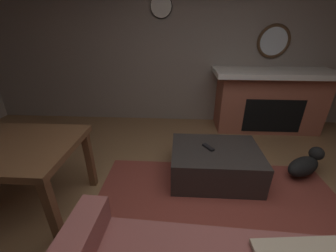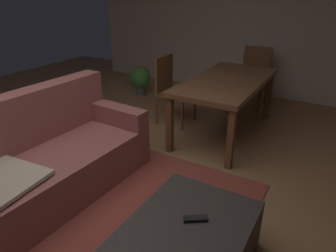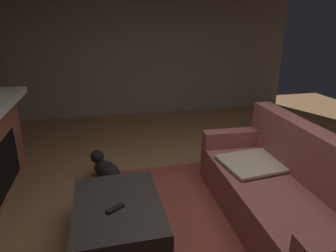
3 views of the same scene
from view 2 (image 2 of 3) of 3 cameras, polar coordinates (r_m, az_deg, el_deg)
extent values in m
plane|color=olive|center=(2.82, -14.71, -15.75)|extent=(9.60, 9.60, 0.00)
cube|color=#B2A59B|center=(5.69, 14.41, 19.40)|extent=(0.12, 6.01, 2.67)
cube|color=brown|center=(2.63, -12.08, -18.73)|extent=(2.60, 2.00, 0.01)
cube|color=#8C4C47|center=(3.01, -22.18, -9.12)|extent=(2.11, 0.94, 0.42)
cube|color=#8C4C47|center=(3.05, -27.17, 0.41)|extent=(2.08, 0.29, 0.52)
cube|color=#8C4C47|center=(3.40, -10.30, 2.31)|extent=(0.22, 0.86, 0.20)
cube|color=#2D2826|center=(2.18, 3.26, -22.25)|extent=(1.01, 0.74, 0.40)
cube|color=black|center=(2.09, 5.20, -16.88)|extent=(0.13, 0.16, 0.02)
cube|color=brown|center=(3.92, 11.03, 8.21)|extent=(1.73, 0.85, 0.06)
cube|color=brown|center=(3.50, 0.32, 0.18)|extent=(0.07, 0.07, 0.68)
cube|color=brown|center=(4.86, 9.93, 6.96)|extent=(0.07, 0.07, 0.68)
cube|color=brown|center=(3.23, 11.62, -2.55)|extent=(0.07, 0.07, 0.68)
cube|color=brown|center=(4.68, 18.31, 5.34)|extent=(0.07, 0.07, 0.68)
cube|color=brown|center=(5.06, 15.39, 8.22)|extent=(0.44, 0.44, 0.04)
cube|color=brown|center=(5.19, 16.33, 11.47)|extent=(0.04, 0.44, 0.48)
cylinder|color=brown|center=(4.90, 16.70, 4.74)|extent=(0.04, 0.04, 0.41)
cylinder|color=brown|center=(5.00, 12.27, 5.61)|extent=(0.04, 0.04, 0.41)
cylinder|color=brown|center=(5.27, 17.80, 5.99)|extent=(0.04, 0.04, 0.41)
cylinder|color=brown|center=(5.36, 13.65, 6.78)|extent=(0.04, 0.04, 0.41)
cube|color=brown|center=(4.28, 1.56, 6.14)|extent=(0.45, 0.45, 0.04)
cube|color=brown|center=(4.30, -0.79, 9.85)|extent=(0.44, 0.05, 0.48)
cylinder|color=brown|center=(4.44, 5.02, 3.68)|extent=(0.04, 0.04, 0.41)
cylinder|color=brown|center=(4.11, 2.66, 1.95)|extent=(0.04, 0.04, 0.41)
cylinder|color=brown|center=(4.61, 0.51, 4.57)|extent=(0.04, 0.04, 0.41)
cylinder|color=brown|center=(4.29, -2.10, 2.97)|extent=(0.04, 0.04, 0.41)
cylinder|color=#474C51|center=(5.55, -5.13, 6.68)|extent=(0.18, 0.18, 0.17)
ellipsoid|color=#387233|center=(5.48, -5.22, 8.98)|extent=(0.37, 0.37, 0.40)
camera|label=1|loc=(3.25, -28.22, 19.90)|focal=22.25mm
camera|label=3|loc=(3.58, 23.10, 23.83)|focal=31.50mm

